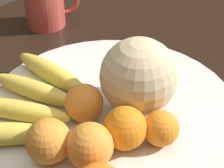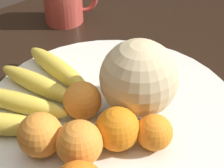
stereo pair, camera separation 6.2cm
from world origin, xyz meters
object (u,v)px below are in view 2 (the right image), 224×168
Objects in this scene: kitchen_table at (100,162)px; melon at (139,78)px; orange_front_left at (40,135)px; orange_back_right at (79,143)px; produce_tag at (94,145)px; orange_front_right at (154,132)px; banana_bunch at (30,93)px; orange_mid_center at (82,101)px; orange_top_small at (117,129)px; ceramic_mug at (64,2)px; fruit_bowl at (112,110)px.

melon is at bearing -28.12° from kitchen_table.
melon is at bearing -8.52° from orange_front_left.
kitchen_table is 0.20m from melon.
orange_back_right is 0.05m from produce_tag.
orange_front_right reaches higher than produce_tag.
banana_bunch is 3.87× the size of orange_mid_center.
melon reaches higher than orange_top_small.
orange_front_left is 1.00× the size of orange_top_small.
ceramic_mug reaches higher than produce_tag.
orange_front_right is (-0.04, -0.08, -0.04)m from melon.
banana_bunch is at bearing 76.54° from produce_tag.
banana_bunch is at bearing 132.56° from melon.
produce_tag is (-0.03, 0.02, -0.03)m from orange_top_small.
kitchen_table is at bearing 179.03° from fruit_bowl.
orange_front_left is at bearing -177.78° from fruit_bowl.
fruit_bowl is 0.13m from orange_back_right.
banana_bunch reaches higher than kitchen_table.
orange_back_right is at bearing -130.51° from orange_mid_center.
orange_front_right is at bearing -60.45° from produce_tag.
produce_tag is (-0.05, -0.05, 0.12)m from kitchen_table.
orange_mid_center is at bearing -121.43° from ceramic_mug.
orange_mid_center is at bearing 49.49° from orange_back_right.
ceramic_mug reaches higher than fruit_bowl.
fruit_bowl is (0.03, -0.00, 0.11)m from kitchen_table.
orange_front_left is at bearing 141.99° from orange_front_right.
orange_back_right is at bearing -58.09° from orange_front_left.
orange_mid_center is 0.94× the size of orange_top_small.
banana_bunch is at bearing 117.31° from orange_mid_center.
kitchen_table is 4.90× the size of banana_bunch.
banana_bunch is at bearing 132.39° from fruit_bowl.
melon reaches higher than orange_front_left.
produce_tag is at bearing -114.60° from orange_mid_center.
orange_front_right is at bearing -43.22° from orange_top_small.
kitchen_table is 0.19m from orange_back_right.
ceramic_mug is (0.23, 0.39, 0.03)m from produce_tag.
orange_mid_center is (-0.04, 0.13, 0.00)m from orange_front_right.
orange_back_right is at bearing 152.57° from orange_front_right.
banana_bunch is 0.16m from produce_tag.
fruit_bowl is 0.15m from orange_front_left.
ceramic_mug is at bearing 66.72° from fruit_bowl.
melon is at bearing -10.04° from produce_tag.
ceramic_mug is (0.26, 0.39, -0.00)m from orange_back_right.
fruit_bowl is at bearing 53.60° from orange_top_small.
melon reaches higher than ceramic_mug.
kitchen_table is at bearing 99.41° from orange_front_right.
melon is 0.15m from orange_back_right.
orange_back_right is at bearing -170.00° from melon.
melon is at bearing -158.82° from banana_bunch.
banana_bunch is at bearing 111.26° from orange_front_right.
orange_front_right is at bearing 179.88° from banana_bunch.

